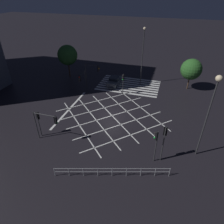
{
  "coord_description": "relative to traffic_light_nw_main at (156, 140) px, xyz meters",
  "views": [
    {
      "loc": [
        -6.7,
        22.1,
        15.41
      ],
      "look_at": [
        0.0,
        0.0,
        0.6
      ],
      "focal_mm": 32.0,
      "sensor_mm": 36.0,
      "label": 1
    }
  ],
  "objects": [
    {
      "name": "road_markings",
      "position": [
        6.81,
        -13.73,
        -2.74
      ],
      "size": [
        16.2,
        21.9,
        0.01
      ],
      "color": "silver",
      "rests_on": "ground_plane"
    },
    {
      "name": "traffic_light_ne_cross",
      "position": [
        13.35,
        -0.28,
        -0.35
      ],
      "size": [
        0.36,
        0.39,
        3.34
      ],
      "rotation": [
        0.0,
        0.0,
        -1.57
      ],
      "color": "#2D2D30",
      "rests_on": "ground_plane"
    },
    {
      "name": "traffic_light_nw_cross",
      "position": [
        -0.74,
        -0.42,
        0.27
      ],
      "size": [
        0.36,
        0.39,
        4.22
      ],
      "rotation": [
        0.0,
        0.0,
        -1.57
      ],
      "color": "#2D2D30",
      "rests_on": "ground_plane"
    },
    {
      "name": "traffic_light_nw_main",
      "position": [
        0.0,
        0.0,
        0.0
      ],
      "size": [
        0.39,
        0.36,
        3.83
      ],
      "color": "#2D2D30",
      "rests_on": "ground_plane"
    },
    {
      "name": "street_tree_near",
      "position": [
        -3.63,
        -18.82,
        0.78
      ],
      "size": [
        3.45,
        3.45,
        5.25
      ],
      "color": "#473323",
      "rests_on": "ground_plane"
    },
    {
      "name": "ground_plane",
      "position": [
        6.49,
        -6.81,
        -2.74
      ],
      "size": [
        200.0,
        200.0,
        0.0
      ],
      "primitive_type": "plane",
      "color": "black"
    },
    {
      "name": "street_lamp_east",
      "position": [
        4.6,
        -18.36,
        3.62
      ],
      "size": [
        0.46,
        0.46,
        9.77
      ],
      "color": "#2D2D30",
      "rests_on": "ground_plane"
    },
    {
      "name": "street_lamp_west",
      "position": [
        -4.31,
        -2.34,
        3.95
      ],
      "size": [
        0.58,
        0.58,
        9.02
      ],
      "color": "#2D2D30",
      "rests_on": "ground_plane"
    },
    {
      "name": "traffic_light_median_south",
      "position": [
        6.66,
        -13.45,
        -0.22
      ],
      "size": [
        0.36,
        0.39,
        3.51
      ],
      "rotation": [
        0.0,
        0.0,
        1.57
      ],
      "color": "#2D2D30",
      "rests_on": "ground_plane"
    },
    {
      "name": "traffic_light_se_main",
      "position": [
        12.03,
        -13.99,
        0.49
      ],
      "size": [
        2.5,
        0.36,
        4.4
      ],
      "rotation": [
        0.0,
        0.0,
        3.14
      ],
      "color": "#2D2D30",
      "rests_on": "ground_plane"
    },
    {
      "name": "pedestrian_railing",
      "position": [
        3.48,
        3.11,
        -2.07
      ],
      "size": [
        10.42,
        3.2,
        1.05
      ],
      "rotation": [
        0.0,
        0.0,
        -2.85
      ],
      "color": "#9EA0A5",
      "rests_on": "ground_plane"
    },
    {
      "name": "traffic_light_se_cross",
      "position": [
        13.3,
        -12.35,
        -0.26
      ],
      "size": [
        0.36,
        2.46,
        3.38
      ],
      "rotation": [
        0.0,
        0.0,
        1.57
      ],
      "color": "#2D2D30",
      "rests_on": "ground_plane"
    },
    {
      "name": "traffic_light_ne_main",
      "position": [
        11.79,
        0.27,
        0.02
      ],
      "size": [
        2.98,
        0.36,
        3.71
      ],
      "rotation": [
        0.0,
        0.0,
        3.14
      ],
      "color": "#2D2D30",
      "rests_on": "ground_plane"
    },
    {
      "name": "waiting_car",
      "position": [
        9.18,
        -16.95,
        -2.11
      ],
      "size": [
        1.77,
        4.19,
        1.33
      ],
      "rotation": [
        0.0,
        0.0,
        1.57
      ],
      "color": "#474C51",
      "rests_on": "ground_plane"
    },
    {
      "name": "street_tree_far",
      "position": [
        18.47,
        -17.7,
        1.55
      ],
      "size": [
        3.69,
        3.69,
        6.14
      ],
      "color": "#473323",
      "rests_on": "ground_plane"
    }
  ]
}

